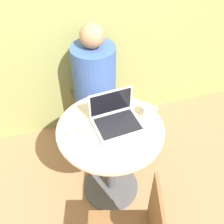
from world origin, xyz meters
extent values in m
plane|color=#9E704C|center=(0.00, 0.00, 0.00)|extent=(12.00, 12.00, 0.00)
cube|color=#939956|center=(0.00, 0.92, 1.30)|extent=(7.00, 0.05, 2.60)
cylinder|color=#4C4C51|center=(0.00, 0.00, 0.01)|extent=(0.49, 0.49, 0.02)
cylinder|color=#4C4C51|center=(0.00, 0.00, 0.38)|extent=(0.07, 0.07, 0.72)
cylinder|color=beige|center=(0.00, 0.00, 0.76)|extent=(0.76, 0.76, 0.02)
cube|color=#B7B7BC|center=(0.05, 0.00, 0.78)|extent=(0.35, 0.30, 0.02)
cube|color=black|center=(0.05, 0.00, 0.79)|extent=(0.31, 0.24, 0.00)
cube|color=#B7B7BC|center=(0.04, 0.13, 0.89)|extent=(0.33, 0.04, 0.20)
cube|color=black|center=(0.04, 0.13, 0.89)|extent=(0.30, 0.03, 0.18)
cube|color=silver|center=(-0.19, 0.04, 0.78)|extent=(0.06, 0.10, 0.02)
ellipsoid|color=#B2B2B7|center=(-0.28, 0.03, 0.78)|extent=(0.07, 0.05, 0.03)
cylinder|color=white|center=(0.29, 0.05, 0.81)|extent=(0.08, 0.08, 0.09)
torus|color=white|center=(0.34, 0.05, 0.81)|extent=(0.06, 0.01, 0.06)
cube|color=brown|center=(0.03, 0.77, 0.23)|extent=(0.41, 0.56, 0.46)
cylinder|color=#38569E|center=(0.04, 0.63, 0.76)|extent=(0.38, 0.38, 0.59)
sphere|color=#A87A56|center=(0.04, 0.63, 1.15)|extent=(0.20, 0.20, 0.20)
camera|label=1|loc=(-0.36, -1.21, 2.11)|focal=42.00mm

